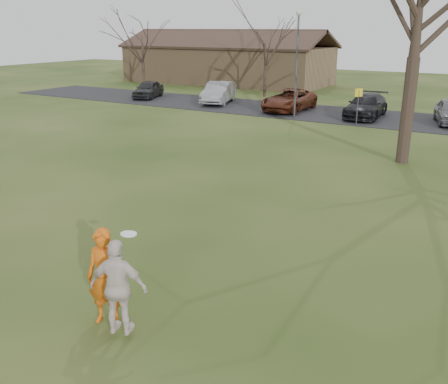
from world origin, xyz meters
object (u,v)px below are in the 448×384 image
(player_defender, at_px, (105,277))
(car_3, at_px, (366,106))
(car_1, at_px, (219,93))
(catching_play, at_px, (119,288))
(building, at_px, (226,63))
(car_0, at_px, (148,89))
(lamp_post, at_px, (297,51))
(car_2, at_px, (289,100))

(player_defender, relative_size, car_3, 0.39)
(player_defender, xyz_separation_m, car_1, (-12.94, 25.22, -0.14))
(player_defender, bearing_deg, car_1, 99.51)
(catching_play, height_order, building, building)
(car_0, xyz_separation_m, car_3, (17.11, -0.13, 0.04))
(car_0, relative_size, car_3, 0.81)
(car_0, relative_size, lamp_post, 0.62)
(player_defender, height_order, car_3, player_defender)
(car_3, bearing_deg, car_2, 176.72)
(car_1, distance_m, lamp_post, 8.29)
(player_defender, distance_m, lamp_post, 23.37)
(lamp_post, bearing_deg, car_2, 120.73)
(car_3, bearing_deg, catching_play, -86.95)
(player_defender, distance_m, building, 42.81)
(player_defender, xyz_separation_m, building, (-19.80, 37.94, 0.99))
(car_3, relative_size, building, 0.23)
(car_1, bearing_deg, car_2, -21.35)
(car_0, bearing_deg, car_3, -19.53)
(lamp_post, bearing_deg, car_3, 31.53)
(catching_play, bearing_deg, car_3, 96.06)
(car_0, distance_m, car_3, 17.11)
(car_3, bearing_deg, building, 140.30)
(car_0, bearing_deg, car_1, -15.82)
(car_0, bearing_deg, car_2, -19.60)
(car_1, bearing_deg, building, 101.58)
(catching_play, height_order, lamp_post, lamp_post)
(car_1, distance_m, car_3, 10.88)
(catching_play, bearing_deg, car_1, 117.96)
(lamp_post, bearing_deg, car_1, 158.75)
(player_defender, height_order, car_1, player_defender)
(player_defender, bearing_deg, catching_play, -41.96)
(building, bearing_deg, car_0, -87.29)
(car_3, bearing_deg, lamp_post, -151.48)
(car_2, relative_size, car_3, 1.05)
(car_0, height_order, lamp_post, lamp_post)
(building, relative_size, lamp_post, 3.29)
(player_defender, height_order, car_2, player_defender)
(player_defender, bearing_deg, car_3, 77.12)
(catching_play, distance_m, lamp_post, 23.77)
(player_defender, bearing_deg, car_2, 88.51)
(car_0, xyz_separation_m, catching_play, (19.77, -25.12, 0.32))
(car_1, relative_size, car_3, 0.96)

